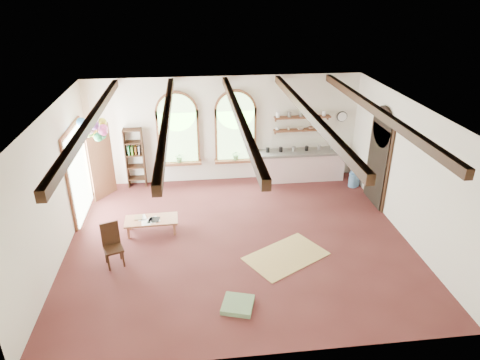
{
  "coord_description": "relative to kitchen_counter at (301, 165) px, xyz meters",
  "views": [
    {
      "loc": [
        -0.98,
        -8.62,
        5.69
      ],
      "look_at": [
        0.1,
        0.6,
        1.3
      ],
      "focal_mm": 32.0,
      "sensor_mm": 36.0,
      "label": 1
    }
  ],
  "objects": [
    {
      "name": "shelf_vase",
      "position": [
        0.65,
        0.18,
        1.19
      ],
      "size": [
        0.18,
        0.18,
        0.19
      ],
      "primitive_type": "imported",
      "color": "slate",
      "rests_on": "wall_shelf_lower"
    },
    {
      "name": "wall_shelf_lower",
      "position": [
        0.0,
        0.18,
        1.07
      ],
      "size": [
        1.7,
        0.24,
        0.04
      ],
      "primitive_type": "cube",
      "color": "brown",
      "rests_on": "wall_back"
    },
    {
      "name": "coffee_table",
      "position": [
        -4.39,
        -2.6,
        -0.15
      ],
      "size": [
        1.29,
        0.62,
        0.36
      ],
      "color": "#AA704E",
      "rests_on": "floor"
    },
    {
      "name": "left_doorway",
      "position": [
        -6.25,
        -1.4,
        0.67
      ],
      "size": [
        0.1,
        1.9,
        2.5
      ],
      "primitive_type": "cube",
      "color": "brown",
      "rests_on": "floor"
    },
    {
      "name": "wall_clock",
      "position": [
        1.25,
        0.25,
        1.42
      ],
      "size": [
        0.32,
        0.04,
        0.32
      ],
      "primitive_type": "cylinder",
      "rotation": [
        1.57,
        0.0,
        0.0
      ],
      "color": "black",
      "rests_on": "wall_back"
    },
    {
      "name": "shelf_bowl_b",
      "position": [
        0.3,
        0.18,
        1.12
      ],
      "size": [
        0.2,
        0.2,
        0.06
      ],
      "primitive_type": "imported",
      "color": "#8C664C",
      "rests_on": "wall_shelf_lower"
    },
    {
      "name": "water_jug_b",
      "position": [
        1.52,
        -0.62,
        -0.22
      ],
      "size": [
        0.3,
        0.3,
        0.59
      ],
      "color": "#5585B6",
      "rests_on": "floor"
    },
    {
      "name": "balloon_cluster",
      "position": [
        -5.71,
        -1.44,
        1.86
      ],
      "size": [
        0.75,
        0.83,
        1.15
      ],
      "color": "white",
      "rests_on": "floor"
    },
    {
      "name": "shelf_cup_a",
      "position": [
        -0.75,
        0.18,
        1.14
      ],
      "size": [
        0.12,
        0.1,
        0.1
      ],
      "primitive_type": "imported",
      "color": "white",
      "rests_on": "wall_shelf_lower"
    },
    {
      "name": "floor_cushion",
      "position": [
        -2.58,
        -5.5,
        -0.43
      ],
      "size": [
        0.72,
        0.72,
        0.1
      ],
      "primitive_type": "cube",
      "rotation": [
        0.0,
        0.0,
        -0.3
      ],
      "color": "#688B60",
      "rests_on": "floor"
    },
    {
      "name": "floor_mat",
      "position": [
        -1.32,
        -4.0,
        -0.47
      ],
      "size": [
        2.07,
        1.83,
        0.02
      ],
      "primitive_type": "cube",
      "rotation": [
        0.0,
        0.0,
        0.52
      ],
      "color": "tan",
      "rests_on": "floor"
    },
    {
      "name": "potted_plant_right",
      "position": [
        -2.0,
        0.12,
        0.37
      ],
      "size": [
        0.27,
        0.23,
        0.3
      ],
      "primitive_type": "imported",
      "color": "#598C4C",
      "rests_on": "window_right"
    },
    {
      "name": "tablet",
      "position": [
        -4.28,
        -2.64,
        -0.11
      ],
      "size": [
        0.21,
        0.28,
        0.01
      ],
      "primitive_type": "cube",
      "rotation": [
        0.0,
        0.0,
        -0.15
      ],
      "color": "black",
      "rests_on": "coffee_table"
    },
    {
      "name": "wall_shelf_upper",
      "position": [
        0.0,
        0.18,
        1.47
      ],
      "size": [
        1.7,
        0.24,
        0.04
      ],
      "primitive_type": "cube",
      "color": "brown",
      "rests_on": "wall_back"
    },
    {
      "name": "ceiling_beams",
      "position": [
        -2.3,
        -3.2,
        2.62
      ],
      "size": [
        6.2,
        6.8,
        0.18
      ],
      "primitive_type": null,
      "color": "#321E0F",
      "rests_on": "ceiling"
    },
    {
      "name": "table_book",
      "position": [
        -4.79,
        -2.5,
        -0.1
      ],
      "size": [
        0.19,
        0.26,
        0.02
      ],
      "primitive_type": "imported",
      "rotation": [
        0.0,
        0.0,
        0.03
      ],
      "color": "olive",
      "rests_on": "coffee_table"
    },
    {
      "name": "shelf_bowl_a",
      "position": [
        -0.05,
        0.18,
        1.12
      ],
      "size": [
        0.22,
        0.22,
        0.05
      ],
      "primitive_type": "imported",
      "color": "beige",
      "rests_on": "wall_shelf_lower"
    },
    {
      "name": "floor",
      "position": [
        -2.3,
        -3.2,
        -0.48
      ],
      "size": [
        8.0,
        8.0,
        0.0
      ],
      "primitive_type": "plane",
      "color": "#582524",
      "rests_on": "ground"
    },
    {
      "name": "window_right",
      "position": [
        -2.0,
        0.23,
        1.16
      ],
      "size": [
        1.3,
        0.28,
        2.2
      ],
      "color": "brown",
      "rests_on": "floor"
    },
    {
      "name": "right_doorway",
      "position": [
        1.65,
        -1.7,
        0.62
      ],
      "size": [
        0.1,
        1.3,
        2.4
      ],
      "primitive_type": "cube",
      "color": "black",
      "rests_on": "floor"
    },
    {
      "name": "shelf_cup_b",
      "position": [
        -0.4,
        0.18,
        1.14
      ],
      "size": [
        0.1,
        0.1,
        0.09
      ],
      "primitive_type": "imported",
      "color": "beige",
      "rests_on": "wall_shelf_lower"
    },
    {
      "name": "water_jug_a",
      "position": [
        1.45,
        -0.7,
        -0.24
      ],
      "size": [
        0.28,
        0.28,
        0.54
      ],
      "color": "#5585B6",
      "rests_on": "floor"
    },
    {
      "name": "bookshelf",
      "position": [
        -5.0,
        0.12,
        0.42
      ],
      "size": [
        0.53,
        0.32,
        1.8
      ],
      "color": "#321E0F",
      "rests_on": "floor"
    },
    {
      "name": "potted_plant_left",
      "position": [
        -3.7,
        0.12,
        0.37
      ],
      "size": [
        0.27,
        0.23,
        0.3
      ],
      "primitive_type": "imported",
      "color": "#598C4C",
      "rests_on": "window_left"
    },
    {
      "name": "kitchen_counter",
      "position": [
        0.0,
        0.0,
        0.0
      ],
      "size": [
        2.68,
        0.62,
        0.94
      ],
      "color": "beige",
      "rests_on": "floor"
    },
    {
      "name": "window_left",
      "position": [
        -3.7,
        0.23,
        1.16
      ],
      "size": [
        1.3,
        0.28,
        2.2
      ],
      "color": "brown",
      "rests_on": "floor"
    },
    {
      "name": "side_chair",
      "position": [
        -5.11,
        -3.84,
        -0.19
      ],
      "size": [
        0.5,
        0.5,
        0.98
      ],
      "color": "#321E0F",
      "rests_on": "floor"
    }
  ]
}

